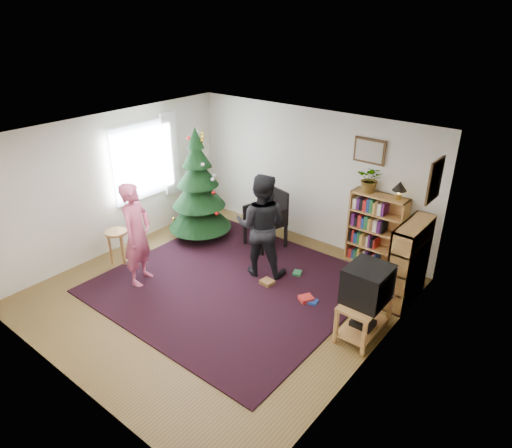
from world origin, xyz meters
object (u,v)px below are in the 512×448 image
Objects in this scene: picture_back at (370,151)px; table_lamp at (400,187)px; picture_right at (435,180)px; bookshelf_back at (376,230)px; bookshelf_right at (409,262)px; crt_tv at (367,284)px; stool at (117,239)px; christmas_tree at (199,194)px; person_standing at (137,234)px; person_by_chair at (261,226)px; tv_stand at (364,314)px; armchair at (269,215)px; potted_plant at (371,179)px.

table_lamp is at bearing -12.00° from picture_back.
picture_right is 1.73m from bookshelf_back.
bookshelf_right is 2.24× the size of crt_tv.
picture_back is at bearing 42.58° from stool.
stool is (-4.33, -2.06, -0.18)m from bookshelf_right.
picture_right is 0.28× the size of christmas_tree.
bookshelf_right reaches higher than stool.
person_by_chair is (1.36, 1.43, 0.03)m from person_standing.
table_lamp reaches higher than stool.
christmas_tree reaches higher than person_by_chair.
person_standing is at bearing -77.89° from christmas_tree.
armchair reaches higher than tv_stand.
armchair is (-1.53, -0.68, -1.35)m from picture_back.
person_standing is at bearing -163.14° from tv_stand.
person_standing is (-3.56, -2.19, 0.19)m from bookshelf_right.
potted_plant reaches higher than bookshelf_right.
crt_tv is at bearing -76.76° from table_lamp.
bookshelf_back is at bearing 20.49° from christmas_tree.
picture_right is 0.46× the size of bookshelf_right.
picture_right is at bearing -53.01° from bookshelf_right.
bookshelf_back reaches higher than tv_stand.
picture_back is 2.16m from person_by_chair.
bookshelf_back is (3.08, 1.15, -0.24)m from christmas_tree.
picture_back is at bearing 168.00° from table_lamp.
christmas_tree is 3.50× the size of stool.
stool is (-4.21, -0.92, 0.16)m from tv_stand.
picture_right is at bearing 15.17° from armchair.
christmas_tree reaches higher than person_standing.
christmas_tree reaches higher than picture_back.
christmas_tree is at bearing 169.81° from crt_tv.
crt_tv is at bearing -68.26° from bookshelf_back.
tv_stand is at bearing -94.75° from person_standing.
tv_stand is 2.23m from table_lamp.
christmas_tree is 1.71m from stool.
tv_stand is 0.76× the size of armchair.
christmas_tree is at bearing -161.20° from table_lamp.
bookshelf_right is 4.18m from person_standing.
bookshelf_right is at bearing 12.98° from armchair.
bookshelf_back is 0.89m from potted_plant.
christmas_tree is at bearing -158.22° from potted_plant.
stool is 4.41m from potted_plant.
bookshelf_right is 0.76× the size of person_standing.
potted_plant is at bearing -44.92° from picture_back.
table_lamp is at bearing 30.19° from armchair.
picture_right reaches higher than table_lamp.
table_lamp is (1.64, 1.45, 0.63)m from person_by_chair.
picture_right is 2.71m from person_by_chair.
bookshelf_back is at bearing 51.02° from bookshelf_right.
person_by_chair is at bearing -65.17° from person_standing.
tv_stand is at bearing 0.00° from crt_tv.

